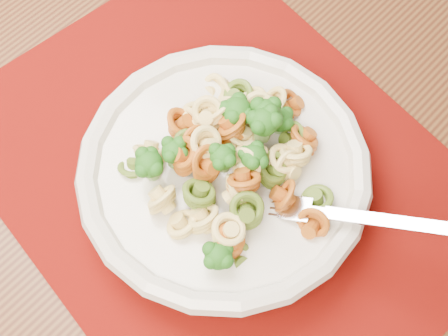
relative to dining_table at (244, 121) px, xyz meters
The scene contains 5 objects.
dining_table is the anchor object (origin of this frame).
placemat 0.17m from the dining_table, 72.93° to the right, with size 0.46×0.36×0.00m, color #570A03.
pasta_bowl 0.20m from the dining_table, 70.29° to the right, with size 0.26×0.26×0.05m.
pasta_broccoli_heap 0.21m from the dining_table, 70.29° to the right, with size 0.22×0.22×0.06m, color #EFCC76, non-canonical shape.
fork 0.24m from the dining_table, 48.73° to the right, with size 0.19×0.02×0.01m, color silver, non-canonical shape.
Camera 1 is at (0.23, 0.16, 1.30)m, focal length 50.00 mm.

